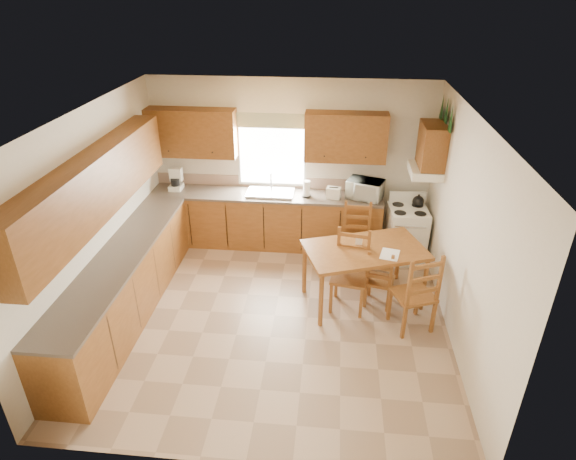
# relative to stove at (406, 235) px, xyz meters

# --- Properties ---
(floor) EXTENTS (4.50, 4.50, 0.00)m
(floor) POSITION_rel_stove_xyz_m (-1.88, -1.68, -0.43)
(floor) COLOR tan
(floor) RESTS_ON ground
(ceiling) EXTENTS (4.50, 4.50, 0.00)m
(ceiling) POSITION_rel_stove_xyz_m (-1.88, -1.68, 2.27)
(ceiling) COLOR olive
(ceiling) RESTS_ON floor
(wall_left) EXTENTS (4.50, 4.50, 0.00)m
(wall_left) POSITION_rel_stove_xyz_m (-4.13, -1.68, 0.92)
(wall_left) COLOR beige
(wall_left) RESTS_ON floor
(wall_right) EXTENTS (4.50, 4.50, 0.00)m
(wall_right) POSITION_rel_stove_xyz_m (0.37, -1.68, 0.92)
(wall_right) COLOR beige
(wall_right) RESTS_ON floor
(wall_back) EXTENTS (4.50, 4.50, 0.00)m
(wall_back) POSITION_rel_stove_xyz_m (-1.88, 0.57, 0.92)
(wall_back) COLOR beige
(wall_back) RESTS_ON floor
(wall_front) EXTENTS (4.50, 4.50, 0.00)m
(wall_front) POSITION_rel_stove_xyz_m (-1.88, -3.93, 0.92)
(wall_front) COLOR beige
(wall_front) RESTS_ON floor
(lower_cab_back) EXTENTS (3.75, 0.60, 0.88)m
(lower_cab_back) POSITION_rel_stove_xyz_m (-2.25, 0.27, 0.01)
(lower_cab_back) COLOR brown
(lower_cab_back) RESTS_ON floor
(lower_cab_left) EXTENTS (0.60, 3.60, 0.88)m
(lower_cab_left) POSITION_rel_stove_xyz_m (-3.83, -1.83, 0.01)
(lower_cab_left) COLOR brown
(lower_cab_left) RESTS_ON floor
(counter_back) EXTENTS (3.75, 0.63, 0.04)m
(counter_back) POSITION_rel_stove_xyz_m (-2.25, 0.27, 0.47)
(counter_back) COLOR brown
(counter_back) RESTS_ON lower_cab_back
(counter_left) EXTENTS (0.63, 3.60, 0.04)m
(counter_left) POSITION_rel_stove_xyz_m (-3.83, -1.83, 0.47)
(counter_left) COLOR brown
(counter_left) RESTS_ON lower_cab_left
(backsplash) EXTENTS (3.75, 0.01, 0.18)m
(backsplash) POSITION_rel_stove_xyz_m (-2.25, 0.56, 0.58)
(backsplash) COLOR gray
(backsplash) RESTS_ON counter_back
(upper_cab_back_left) EXTENTS (1.41, 0.33, 0.75)m
(upper_cab_back_left) POSITION_rel_stove_xyz_m (-3.43, 0.40, 1.43)
(upper_cab_back_left) COLOR brown
(upper_cab_back_left) RESTS_ON wall_back
(upper_cab_back_right) EXTENTS (1.25, 0.33, 0.75)m
(upper_cab_back_right) POSITION_rel_stove_xyz_m (-1.02, 0.40, 1.43)
(upper_cab_back_right) COLOR brown
(upper_cab_back_right) RESTS_ON wall_back
(upper_cab_left) EXTENTS (0.33, 3.60, 0.75)m
(upper_cab_left) POSITION_rel_stove_xyz_m (-3.96, -1.83, 1.43)
(upper_cab_left) COLOR brown
(upper_cab_left) RESTS_ON wall_left
(upper_cab_stove) EXTENTS (0.33, 0.62, 0.62)m
(upper_cab_stove) POSITION_rel_stove_xyz_m (0.20, -0.03, 1.47)
(upper_cab_stove) COLOR brown
(upper_cab_stove) RESTS_ON wall_right
(range_hood) EXTENTS (0.44, 0.62, 0.12)m
(range_hood) POSITION_rel_stove_xyz_m (0.15, -0.03, 1.09)
(range_hood) COLOR white
(range_hood) RESTS_ON wall_right
(window_frame) EXTENTS (1.13, 0.02, 1.18)m
(window_frame) POSITION_rel_stove_xyz_m (-2.18, 0.54, 1.12)
(window_frame) COLOR white
(window_frame) RESTS_ON wall_back
(window_pane) EXTENTS (1.05, 0.01, 1.10)m
(window_pane) POSITION_rel_stove_xyz_m (-2.18, 0.53, 1.12)
(window_pane) COLOR white
(window_pane) RESTS_ON wall_back
(window_valance) EXTENTS (1.19, 0.01, 0.24)m
(window_valance) POSITION_rel_stove_xyz_m (-2.18, 0.51, 1.62)
(window_valance) COLOR #4D6438
(window_valance) RESTS_ON wall_back
(sink_basin) EXTENTS (0.75, 0.45, 0.04)m
(sink_basin) POSITION_rel_stove_xyz_m (-2.18, 0.27, 0.51)
(sink_basin) COLOR silver
(sink_basin) RESTS_ON counter_back
(pine_decal_a) EXTENTS (0.22, 0.22, 0.36)m
(pine_decal_a) POSITION_rel_stove_xyz_m (0.33, -0.35, 1.95)
(pine_decal_a) COLOR #133816
(pine_decal_a) RESTS_ON wall_right
(pine_decal_b) EXTENTS (0.22, 0.22, 0.36)m
(pine_decal_b) POSITION_rel_stove_xyz_m (0.33, -0.03, 1.99)
(pine_decal_b) COLOR #133816
(pine_decal_b) RESTS_ON wall_right
(pine_decal_c) EXTENTS (0.22, 0.22, 0.36)m
(pine_decal_c) POSITION_rel_stove_xyz_m (0.33, 0.29, 1.95)
(pine_decal_c) COLOR #133816
(pine_decal_c) RESTS_ON wall_right
(stove) EXTENTS (0.62, 0.63, 0.85)m
(stove) POSITION_rel_stove_xyz_m (0.00, 0.00, 0.00)
(stove) COLOR white
(stove) RESTS_ON floor
(coffeemaker) EXTENTS (0.29, 0.31, 0.35)m
(coffeemaker) POSITION_rel_stove_xyz_m (-3.75, 0.30, 0.67)
(coffeemaker) COLOR white
(coffeemaker) RESTS_ON counter_back
(paper_towel) EXTENTS (0.14, 0.14, 0.27)m
(paper_towel) POSITION_rel_stove_xyz_m (-1.59, 0.22, 0.63)
(paper_towel) COLOR white
(paper_towel) RESTS_ON counter_back
(toaster) EXTENTS (0.24, 0.17, 0.18)m
(toaster) POSITION_rel_stove_xyz_m (-1.16, 0.20, 0.58)
(toaster) COLOR white
(toaster) RESTS_ON counter_back
(microwave) EXTENTS (0.59, 0.50, 0.30)m
(microwave) POSITION_rel_stove_xyz_m (-0.67, 0.25, 0.64)
(microwave) COLOR white
(microwave) RESTS_ON counter_back
(dining_table) EXTENTS (1.77, 1.37, 0.84)m
(dining_table) POSITION_rel_stove_xyz_m (-0.72, -1.22, -0.01)
(dining_table) COLOR brown
(dining_table) RESTS_ON floor
(chair_near_left) EXTENTS (0.44, 0.43, 0.87)m
(chair_near_left) POSITION_rel_stove_xyz_m (-0.49, -1.26, 0.01)
(chair_near_left) COLOR brown
(chair_near_left) RESTS_ON floor
(chair_near_right) EXTENTS (0.60, 0.59, 1.12)m
(chair_near_right) POSITION_rel_stove_xyz_m (-0.11, -1.72, 0.13)
(chair_near_right) COLOR brown
(chair_near_right) RESTS_ON floor
(chair_far_left) EXTENTS (0.54, 0.52, 1.10)m
(chair_far_left) POSITION_rel_stove_xyz_m (-0.91, -1.39, 0.13)
(chair_far_left) COLOR brown
(chair_far_left) RESTS_ON floor
(chair_far_right) EXTENTS (0.44, 0.42, 1.03)m
(chair_far_right) POSITION_rel_stove_xyz_m (-0.79, -0.34, 0.09)
(chair_far_right) COLOR brown
(chair_far_right) RESTS_ON floor
(table_paper) EXTENTS (0.29, 0.35, 0.00)m
(table_paper) POSITION_rel_stove_xyz_m (-0.40, -1.34, 0.41)
(table_paper) COLOR white
(table_paper) RESTS_ON dining_table
(table_card) EXTENTS (0.09, 0.02, 0.12)m
(table_card) POSITION_rel_stove_xyz_m (-0.80, -1.12, 0.47)
(table_card) COLOR white
(table_card) RESTS_ON dining_table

